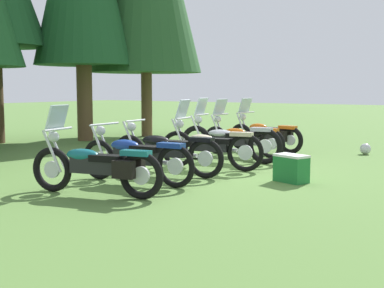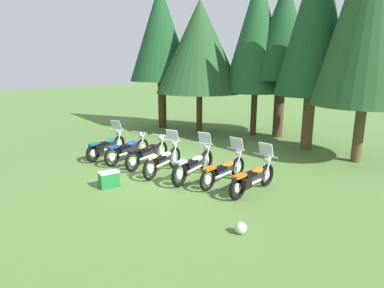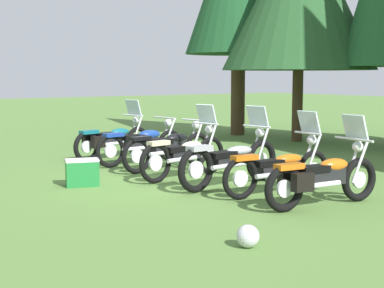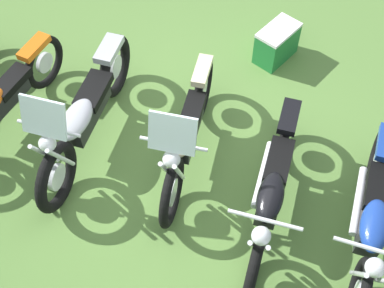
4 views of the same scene
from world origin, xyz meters
The scene contains 6 objects.
ground_plane centered at (0.00, 0.00, 0.00)m, with size 80.00×80.00×0.00m, color #547A38.
motorcycle_1 centered at (-2.05, 0.10, 0.47)m, with size 0.76×2.29×1.01m.
motorcycle_2 centered at (-1.09, 0.17, 0.46)m, with size 0.63×2.34×1.01m.
motorcycle_3 centered at (-0.05, -0.14, 0.47)m, with size 0.65×2.18×1.38m.
motorcycle_4 centered at (1.08, 0.06, 0.48)m, with size 0.65×2.40×1.39m.
picnic_cooler centered at (-0.46, -2.07, 0.24)m, with size 0.50×0.65×0.48m.
Camera 4 is at (-1.39, 2.92, 4.84)m, focal length 48.50 mm.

